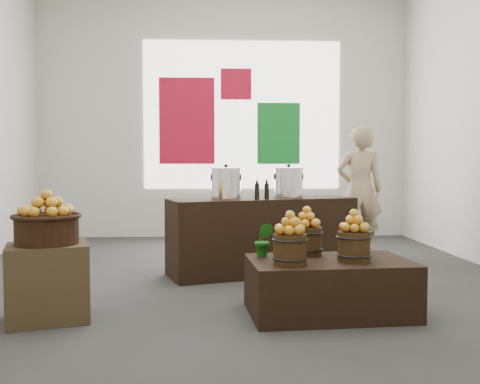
{
  "coord_description": "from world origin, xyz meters",
  "views": [
    {
      "loc": [
        -0.14,
        -5.3,
        1.2
      ],
      "look_at": [
        0.09,
        -0.4,
        0.94
      ],
      "focal_mm": 40.0,
      "sensor_mm": 36.0,
      "label": 1
    }
  ],
  "objects_px": {
    "wicker_basket": "(47,230)",
    "display_table": "(329,287)",
    "crate": "(48,282)",
    "counter": "(262,236)",
    "shopper": "(360,190)",
    "stock_pot_left": "(226,184)",
    "stock_pot_center": "(289,183)"
  },
  "relations": [
    {
      "from": "wicker_basket",
      "to": "display_table",
      "type": "xyz_separation_m",
      "value": [
        2.19,
        0.08,
        -0.48
      ]
    },
    {
      "from": "wicker_basket",
      "to": "crate",
      "type": "bearing_deg",
      "value": 0.0
    },
    {
      "from": "counter",
      "to": "shopper",
      "type": "distance_m",
      "value": 1.97
    },
    {
      "from": "display_table",
      "to": "shopper",
      "type": "bearing_deg",
      "value": 65.98
    },
    {
      "from": "stock_pot_left",
      "to": "shopper",
      "type": "bearing_deg",
      "value": 37.63
    },
    {
      "from": "stock_pot_left",
      "to": "wicker_basket",
      "type": "bearing_deg",
      "value": -131.38
    },
    {
      "from": "wicker_basket",
      "to": "shopper",
      "type": "xyz_separation_m",
      "value": [
        3.22,
        2.99,
        0.16
      ]
    },
    {
      "from": "stock_pot_left",
      "to": "stock_pot_center",
      "type": "distance_m",
      "value": 0.73
    },
    {
      "from": "stock_pot_left",
      "to": "shopper",
      "type": "xyz_separation_m",
      "value": [
        1.82,
        1.41,
        -0.13
      ]
    },
    {
      "from": "crate",
      "to": "stock_pot_left",
      "type": "distance_m",
      "value": 2.22
    },
    {
      "from": "counter",
      "to": "display_table",
      "type": "bearing_deg",
      "value": -93.66
    },
    {
      "from": "counter",
      "to": "stock_pot_center",
      "type": "bearing_deg",
      "value": -0.0
    },
    {
      "from": "crate",
      "to": "stock_pot_left",
      "type": "relative_size",
      "value": 1.89
    },
    {
      "from": "wicker_basket",
      "to": "stock_pot_left",
      "type": "distance_m",
      "value": 2.13
    },
    {
      "from": "wicker_basket",
      "to": "counter",
      "type": "relative_size",
      "value": 0.23
    },
    {
      "from": "wicker_basket",
      "to": "stock_pot_left",
      "type": "height_order",
      "value": "stock_pot_left"
    },
    {
      "from": "counter",
      "to": "shopper",
      "type": "height_order",
      "value": "shopper"
    },
    {
      "from": "wicker_basket",
      "to": "display_table",
      "type": "height_order",
      "value": "wicker_basket"
    },
    {
      "from": "crate",
      "to": "shopper",
      "type": "distance_m",
      "value": 4.43
    },
    {
      "from": "wicker_basket",
      "to": "stock_pot_left",
      "type": "relative_size",
      "value": 1.51
    },
    {
      "from": "display_table",
      "to": "counter",
      "type": "relative_size",
      "value": 0.63
    },
    {
      "from": "crate",
      "to": "stock_pot_left",
      "type": "xyz_separation_m",
      "value": [
        1.39,
        1.58,
        0.69
      ]
    },
    {
      "from": "stock_pot_left",
      "to": "stock_pot_center",
      "type": "height_order",
      "value": "same"
    },
    {
      "from": "wicker_basket",
      "to": "counter",
      "type": "bearing_deg",
      "value": 43.65
    },
    {
      "from": "stock_pot_center",
      "to": "wicker_basket",
      "type": "bearing_deg",
      "value": -139.29
    },
    {
      "from": "display_table",
      "to": "crate",
      "type": "bearing_deg",
      "value": 177.46
    },
    {
      "from": "shopper",
      "to": "stock_pot_center",
      "type": "bearing_deg",
      "value": 50.48
    },
    {
      "from": "wicker_basket",
      "to": "stock_pot_left",
      "type": "bearing_deg",
      "value": 48.62
    },
    {
      "from": "stock_pot_left",
      "to": "shopper",
      "type": "height_order",
      "value": "shopper"
    },
    {
      "from": "shopper",
      "to": "wicker_basket",
      "type": "bearing_deg",
      "value": 46.81
    },
    {
      "from": "counter",
      "to": "stock_pot_center",
      "type": "xyz_separation_m",
      "value": [
        0.31,
        0.1,
        0.57
      ]
    },
    {
      "from": "crate",
      "to": "wicker_basket",
      "type": "height_order",
      "value": "wicker_basket"
    }
  ]
}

